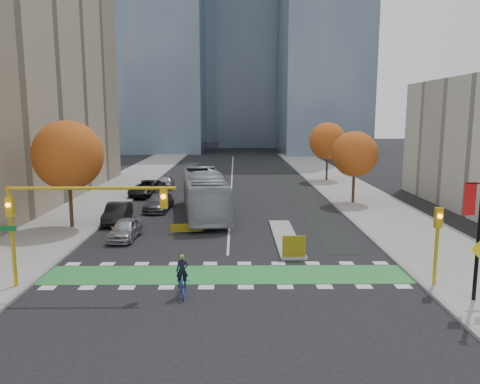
{
  "coord_description": "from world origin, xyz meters",
  "views": [
    {
      "loc": [
        0.48,
        -22.91,
        8.6
      ],
      "look_at": [
        0.82,
        10.98,
        3.0
      ],
      "focal_mm": 35.0,
      "sensor_mm": 36.0,
      "label": 1
    }
  ],
  "objects_px": {
    "tree_east_far": "(328,141)",
    "parked_car_b": "(118,213)",
    "traffic_signal_west": "(63,210)",
    "cyclist": "(182,282)",
    "bus": "(204,194)",
    "parked_car_e": "(166,182)",
    "tree_east_near": "(355,154)",
    "parked_car_a": "(125,229)",
    "traffic_signal_east": "(437,235)",
    "parked_car_c": "(159,202)",
    "tree_west": "(68,155)",
    "parked_car_d": "(147,188)",
    "hazard_board": "(294,246)"
  },
  "relations": [
    {
      "from": "parked_car_e",
      "to": "tree_east_far",
      "type": "bearing_deg",
      "value": 16.85
    },
    {
      "from": "bus",
      "to": "cyclist",
      "type": "bearing_deg",
      "value": -97.33
    },
    {
      "from": "tree_west",
      "to": "traffic_signal_west",
      "type": "bearing_deg",
      "value": -71.98
    },
    {
      "from": "tree_west",
      "to": "tree_east_near",
      "type": "distance_m",
      "value": 26.01
    },
    {
      "from": "traffic_signal_west",
      "to": "parked_car_a",
      "type": "bearing_deg",
      "value": 85.78
    },
    {
      "from": "parked_car_c",
      "to": "parked_car_d",
      "type": "height_order",
      "value": "parked_car_d"
    },
    {
      "from": "tree_east_near",
      "to": "cyclist",
      "type": "xyz_separation_m",
      "value": [
        -14.06,
        -23.52,
        -4.17
      ]
    },
    {
      "from": "hazard_board",
      "to": "tree_west",
      "type": "relative_size",
      "value": 0.17
    },
    {
      "from": "bus",
      "to": "parked_car_a",
      "type": "distance_m",
      "value": 9.45
    },
    {
      "from": "traffic_signal_east",
      "to": "parked_car_c",
      "type": "distance_m",
      "value": 25.92
    },
    {
      "from": "tree_west",
      "to": "parked_car_e",
      "type": "relative_size",
      "value": 1.84
    },
    {
      "from": "traffic_signal_east",
      "to": "bus",
      "type": "height_order",
      "value": "traffic_signal_east"
    },
    {
      "from": "tree_east_far",
      "to": "cyclist",
      "type": "height_order",
      "value": "tree_east_far"
    },
    {
      "from": "bus",
      "to": "parked_car_c",
      "type": "distance_m",
      "value": 4.91
    },
    {
      "from": "hazard_board",
      "to": "parked_car_e",
      "type": "relative_size",
      "value": 0.31
    },
    {
      "from": "parked_car_b",
      "to": "parked_car_c",
      "type": "height_order",
      "value": "parked_car_b"
    },
    {
      "from": "traffic_signal_east",
      "to": "bus",
      "type": "relative_size",
      "value": 0.3
    },
    {
      "from": "cyclist",
      "to": "parked_car_a",
      "type": "distance_m",
      "value": 11.68
    },
    {
      "from": "traffic_signal_west",
      "to": "cyclist",
      "type": "bearing_deg",
      "value": -9.76
    },
    {
      "from": "tree_east_near",
      "to": "traffic_signal_west",
      "type": "height_order",
      "value": "tree_east_near"
    },
    {
      "from": "hazard_board",
      "to": "parked_car_a",
      "type": "distance_m",
      "value": 12.2
    },
    {
      "from": "bus",
      "to": "parked_car_c",
      "type": "relative_size",
      "value": 2.64
    },
    {
      "from": "tree_east_far",
      "to": "parked_car_b",
      "type": "relative_size",
      "value": 1.57
    },
    {
      "from": "parked_car_c",
      "to": "parked_car_d",
      "type": "bearing_deg",
      "value": 111.79
    },
    {
      "from": "hazard_board",
      "to": "parked_car_b",
      "type": "distance_m",
      "value": 16.25
    },
    {
      "from": "tree_west",
      "to": "traffic_signal_east",
      "type": "relative_size",
      "value": 2.01
    },
    {
      "from": "cyclist",
      "to": "hazard_board",
      "type": "bearing_deg",
      "value": 33.85
    },
    {
      "from": "hazard_board",
      "to": "tree_west",
      "type": "height_order",
      "value": "tree_west"
    },
    {
      "from": "cyclist",
      "to": "parked_car_c",
      "type": "distance_m",
      "value": 20.95
    },
    {
      "from": "parked_car_a",
      "to": "parked_car_b",
      "type": "relative_size",
      "value": 0.87
    },
    {
      "from": "tree_east_near",
      "to": "parked_car_e",
      "type": "relative_size",
      "value": 1.58
    },
    {
      "from": "traffic_signal_east",
      "to": "parked_car_a",
      "type": "distance_m",
      "value": 20.2
    },
    {
      "from": "parked_car_b",
      "to": "parked_car_c",
      "type": "relative_size",
      "value": 0.95
    },
    {
      "from": "traffic_signal_west",
      "to": "bus",
      "type": "bearing_deg",
      "value": 71.76
    },
    {
      "from": "parked_car_b",
      "to": "parked_car_e",
      "type": "bearing_deg",
      "value": 82.84
    },
    {
      "from": "hazard_board",
      "to": "bus",
      "type": "height_order",
      "value": "bus"
    },
    {
      "from": "tree_east_far",
      "to": "parked_car_e",
      "type": "relative_size",
      "value": 1.71
    },
    {
      "from": "parked_car_d",
      "to": "parked_car_a",
      "type": "bearing_deg",
      "value": -76.45
    },
    {
      "from": "hazard_board",
      "to": "parked_car_e",
      "type": "bearing_deg",
      "value": 113.12
    },
    {
      "from": "traffic_signal_east",
      "to": "parked_car_c",
      "type": "bearing_deg",
      "value": 131.13
    },
    {
      "from": "tree_east_far",
      "to": "bus",
      "type": "distance_m",
      "value": 25.96
    },
    {
      "from": "bus",
      "to": "parked_car_d",
      "type": "distance_m",
      "value": 11.95
    },
    {
      "from": "hazard_board",
      "to": "tree_east_far",
      "type": "xyz_separation_m",
      "value": [
        8.5,
        33.8,
        4.44
      ]
    },
    {
      "from": "traffic_signal_west",
      "to": "parked_car_a",
      "type": "relative_size",
      "value": 2.01
    },
    {
      "from": "hazard_board",
      "to": "cyclist",
      "type": "distance_m",
      "value": 8.34
    },
    {
      "from": "traffic_signal_west",
      "to": "parked_car_b",
      "type": "relative_size",
      "value": 1.75
    },
    {
      "from": "tree_west",
      "to": "cyclist",
      "type": "relative_size",
      "value": 3.97
    },
    {
      "from": "hazard_board",
      "to": "parked_car_d",
      "type": "xyz_separation_m",
      "value": [
        -13.0,
        22.45,
        0.03
      ]
    },
    {
      "from": "bus",
      "to": "parked_car_e",
      "type": "distance_m",
      "value": 15.87
    },
    {
      "from": "cyclist",
      "to": "bus",
      "type": "height_order",
      "value": "bus"
    }
  ]
}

